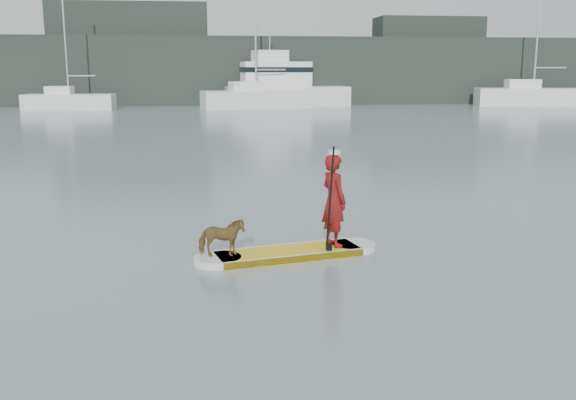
{
  "coord_description": "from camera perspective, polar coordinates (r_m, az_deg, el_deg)",
  "views": [
    {
      "loc": [
        -3.06,
        -7.26,
        3.19
      ],
      "look_at": [
        -1.76,
        3.36,
        1.0
      ],
      "focal_mm": 40.0,
      "sensor_mm": 36.0,
      "label": 1
    }
  ],
  "objects": [
    {
      "name": "sailboat_f",
      "position": [
        60.48,
        20.87,
        8.74
      ],
      "size": [
        10.0,
        4.67,
        14.42
      ],
      "rotation": [
        0.0,
        0.0,
        -0.2
      ],
      "color": "white",
      "rests_on": "ground"
    },
    {
      "name": "paddle",
      "position": [
        10.92,
        3.74,
        -1.11
      ],
      "size": [
        0.1,
        0.3,
        2.0
      ],
      "rotation": [
        0.0,
        0.0,
        0.22
      ],
      "color": "black",
      "rests_on": "ground"
    },
    {
      "name": "motor_yacht_a",
      "position": [
        55.56,
        -0.5,
        10.1
      ],
      "size": [
        10.69,
        4.47,
        6.22
      ],
      "rotation": [
        0.0,
        0.0,
        0.12
      ],
      "color": "white",
      "rests_on": "ground"
    },
    {
      "name": "ground",
      "position": [
        8.5,
        14.97,
        -10.9
      ],
      "size": [
        140.0,
        140.0,
        0.0
      ],
      "primitive_type": "plane",
      "color": "slate",
      "rests_on": "ground"
    },
    {
      "name": "sailboat_c",
      "position": [
        53.81,
        -18.94,
        8.35
      ],
      "size": [
        6.98,
        2.56,
        9.9
      ],
      "rotation": [
        0.0,
        0.0,
        -0.04
      ],
      "color": "white",
      "rests_on": "ground"
    },
    {
      "name": "paddleboard",
      "position": [
        11.15,
        -0.0,
        -4.74
      ],
      "size": [
        3.24,
        1.35,
        0.12
      ],
      "rotation": [
        0.0,
        0.0,
        0.22
      ],
      "color": "yellow",
      "rests_on": "ground"
    },
    {
      "name": "paddler",
      "position": [
        11.24,
        4.09,
        -0.04
      ],
      "size": [
        0.59,
        0.7,
        1.63
      ],
      "primitive_type": "imported",
      "rotation": [
        0.0,
        0.0,
        1.97
      ],
      "color": "maroon",
      "rests_on": "paddleboard"
    },
    {
      "name": "shore_building_east",
      "position": [
        64.78,
        12.24,
        12.05
      ],
      "size": [
        10.0,
        4.0,
        8.0
      ],
      "primitive_type": "cube",
      "color": "black",
      "rests_on": "ground"
    },
    {
      "name": "dog",
      "position": [
        10.72,
        -5.93,
        -3.35
      ],
      "size": [
        0.77,
        0.37,
        0.65
      ],
      "primitive_type": "imported",
      "rotation": [
        0.0,
        0.0,
        1.6
      ],
      "color": "brown",
      "rests_on": "paddleboard"
    },
    {
      "name": "shore_building_west",
      "position": [
        61.66,
        -13.8,
        12.48
      ],
      "size": [
        14.0,
        4.0,
        9.0
      ],
      "primitive_type": "cube",
      "color": "black",
      "rests_on": "ground"
    },
    {
      "name": "sailboat_d",
      "position": [
        52.78,
        -2.93,
        9.11
      ],
      "size": [
        9.1,
        4.33,
        12.88
      ],
      "rotation": [
        0.0,
        0.0,
        0.19
      ],
      "color": "white",
      "rests_on": "ground"
    },
    {
      "name": "shore_mass",
      "position": [
        60.33,
        -4.18,
        11.38
      ],
      "size": [
        90.0,
        6.0,
        6.0
      ],
      "primitive_type": "cube",
      "color": "black",
      "rests_on": "ground"
    },
    {
      "name": "white_cap",
      "position": [
        11.1,
        4.16,
        4.26
      ],
      "size": [
        0.22,
        0.22,
        0.07
      ],
      "primitive_type": "cylinder",
      "color": "silver",
      "rests_on": "paddler"
    }
  ]
}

